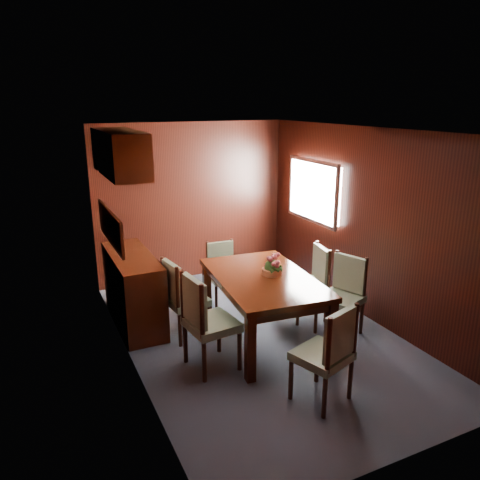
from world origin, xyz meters
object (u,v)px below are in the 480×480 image
dining_table (263,285)px  chair_head (329,350)px  chair_right_near (344,290)px  flower_centerpiece (272,265)px  sideboard (133,289)px  chair_left_near (205,317)px

dining_table → chair_head: bearing=-86.1°
chair_right_near → flower_centerpiece: bearing=51.6°
dining_table → flower_centerpiece: size_ratio=7.08×
sideboard → flower_centerpiece: size_ratio=5.65×
sideboard → flower_centerpiece: (1.38, -1.04, 0.45)m
flower_centerpiece → sideboard: bearing=142.8°
dining_table → flower_centerpiece: bearing=11.7°
dining_table → chair_right_near: size_ratio=1.83×
flower_centerpiece → chair_left_near: bearing=-161.3°
chair_head → flower_centerpiece: flower_centerpiece is taller
chair_right_near → chair_head: bearing=116.9°
flower_centerpiece → chair_head: bearing=-96.4°
chair_head → flower_centerpiece: (0.15, 1.35, 0.36)m
dining_table → chair_left_near: size_ratio=1.68×
chair_right_near → chair_head: size_ratio=0.98×
chair_left_near → chair_head: (0.81, -1.02, -0.04)m
chair_right_near → chair_head: (-0.99, -1.08, 0.01)m
dining_table → chair_head: size_ratio=1.80×
chair_right_near → chair_head: 1.46m
dining_table → flower_centerpiece: (0.12, 0.01, 0.23)m
dining_table → chair_right_near: 0.99m
chair_left_near → flower_centerpiece: bearing=102.2°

